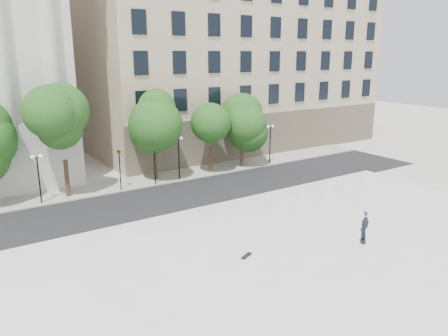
{
  "coord_description": "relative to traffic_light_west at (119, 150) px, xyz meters",
  "views": [
    {
      "loc": [
        -12.48,
        -12.62,
        11.61
      ],
      "look_at": [
        2.58,
        10.0,
        4.42
      ],
      "focal_mm": 35.0,
      "sensor_mm": 36.0,
      "label": 1
    }
  ],
  "objects": [
    {
      "name": "traffic_light_west",
      "position": [
        0.0,
        0.0,
        0.0
      ],
      "size": [
        0.52,
        1.75,
        4.19
      ],
      "color": "black",
      "rests_on": "ground"
    },
    {
      "name": "ground",
      "position": [
        -0.06,
        -22.3,
        -3.69
      ],
      "size": [
        160.0,
        160.0,
        0.0
      ],
      "primitive_type": "plane",
      "color": "beige",
      "rests_on": "ground"
    },
    {
      "name": "traffic_light_east",
      "position": [
        3.24,
        -0.0,
        -0.03
      ],
      "size": [
        0.74,
        1.7,
        4.17
      ],
      "color": "black",
      "rests_on": "ground"
    },
    {
      "name": "plaza",
      "position": [
        -0.06,
        -19.3,
        -3.47
      ],
      "size": [
        44.0,
        22.0,
        0.45
      ],
      "primitive_type": "cube",
      "color": "white",
      "rests_on": "ground"
    },
    {
      "name": "street_trees",
      "position": [
        -1.63,
        1.21,
        1.3
      ],
      "size": [
        39.85,
        5.21,
        8.02
      ],
      "color": "#382619",
      "rests_on": "ground"
    },
    {
      "name": "street",
      "position": [
        -0.06,
        -4.3,
        -3.68
      ],
      "size": [
        60.0,
        8.0,
        0.02
      ],
      "primitive_type": "cube",
      "color": "black",
      "rests_on": "ground"
    },
    {
      "name": "far_sidewalk",
      "position": [
        -0.06,
        1.7,
        -3.63
      ],
      "size": [
        60.0,
        4.0,
        0.12
      ],
      "primitive_type": "cube",
      "color": "#B3AFA5",
      "rests_on": "ground"
    },
    {
      "name": "person_lying",
      "position": [
        7.93,
        -19.31,
        -2.97
      ],
      "size": [
        1.66,
        2.07,
        0.54
      ],
      "primitive_type": "imported",
      "rotation": [
        -1.54,
        0.0,
        0.56
      ],
      "color": "black",
      "rests_on": "plaza"
    },
    {
      "name": "building_east",
      "position": [
        19.94,
        16.61,
        7.45
      ],
      "size": [
        36.0,
        26.15,
        23.0
      ],
      "color": "#B9AA8D",
      "rests_on": "ground"
    },
    {
      "name": "skateboard",
      "position": [
        1.03,
        -16.83,
        -3.2
      ],
      "size": [
        0.88,
        0.56,
        0.09
      ],
      "primitive_type": "cube",
      "rotation": [
        0.0,
        0.0,
        0.42
      ],
      "color": "black",
      "rests_on": "plaza"
    },
    {
      "name": "lamp_posts",
      "position": [
        -0.41,
        0.3,
        -0.82
      ],
      "size": [
        35.68,
        0.28,
        4.24
      ],
      "color": "black",
      "rests_on": "ground"
    }
  ]
}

